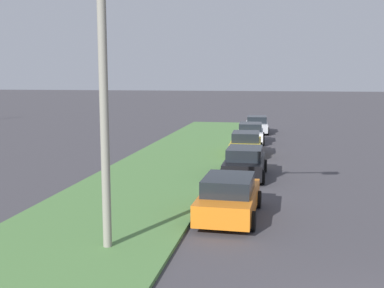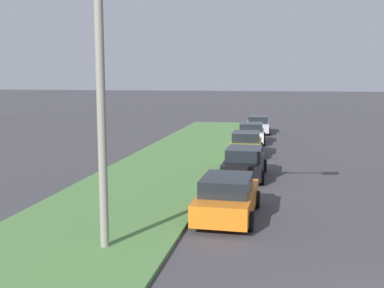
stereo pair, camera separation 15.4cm
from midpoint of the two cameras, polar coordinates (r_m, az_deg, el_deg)
grass_median at (r=19.78m, az=-7.05°, el=-5.80°), size 60.00×6.00×0.12m
parked_car_orange at (r=16.31m, az=4.21°, el=-6.41°), size 4.34×2.10×1.47m
parked_car_black at (r=22.78m, az=6.20°, el=-2.25°), size 4.31×2.03×1.47m
parked_car_yellow at (r=29.06m, az=6.36°, el=0.01°), size 4.35×2.12×1.47m
parked_car_white at (r=34.66m, az=6.95°, el=1.31°), size 4.37×2.15×1.47m
parked_car_silver at (r=40.74m, az=7.71°, el=2.32°), size 4.40×2.21×1.47m
streetlight at (r=12.81m, az=-9.39°, el=6.15°), size 0.90×2.84×7.50m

